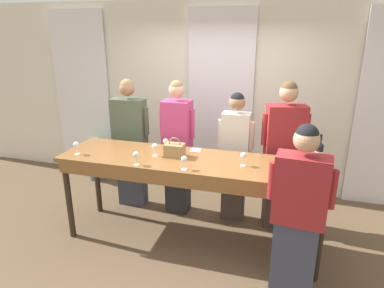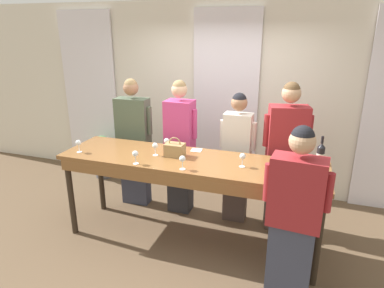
{
  "view_description": "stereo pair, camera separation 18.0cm",
  "coord_description": "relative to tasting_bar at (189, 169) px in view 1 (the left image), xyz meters",
  "views": [
    {
      "loc": [
        0.99,
        -3.38,
        2.41
      ],
      "look_at": [
        0.0,
        0.08,
        1.19
      ],
      "focal_mm": 32.0,
      "sensor_mm": 36.0,
      "label": 1
    },
    {
      "loc": [
        1.16,
        -3.32,
        2.41
      ],
      "look_at": [
        0.0,
        0.08,
        1.19
      ],
      "focal_mm": 32.0,
      "sensor_mm": 36.0,
      "label": 2
    }
  ],
  "objects": [
    {
      "name": "handbag",
      "position": [
        -0.19,
        0.06,
        0.18
      ],
      "size": [
        0.21,
        0.16,
        0.22
      ],
      "color": "#997A4C",
      "rests_on": "tasting_bar"
    },
    {
      "name": "wine_glass_back_left",
      "position": [
        -1.29,
        -0.18,
        0.21
      ],
      "size": [
        0.07,
        0.07,
        0.15
      ],
      "color": "white",
      "rests_on": "tasting_bar"
    },
    {
      "name": "guest_cream_sweater",
      "position": [
        0.4,
        0.68,
        -0.05
      ],
      "size": [
        0.45,
        0.21,
        1.69
      ],
      "color": "#473833",
      "rests_on": "ground_plane"
    },
    {
      "name": "wine_glass_front_mid",
      "position": [
        0.03,
        -0.27,
        0.21
      ],
      "size": [
        0.07,
        0.07,
        0.15
      ],
      "color": "white",
      "rests_on": "tasting_bar"
    },
    {
      "name": "tasting_bar",
      "position": [
        0.0,
        0.0,
        0.0
      ],
      "size": [
        2.95,
        0.78,
        1.04
      ],
      "color": "brown",
      "rests_on": "ground_plane"
    },
    {
      "name": "curtain_panel_center",
      "position": [
        0.0,
        1.63,
        0.41
      ],
      "size": [
        0.98,
        0.03,
        2.69
      ],
      "color": "white",
      "rests_on": "ground_plane"
    },
    {
      "name": "guest_pink_top",
      "position": [
        -0.36,
        0.68,
        -0.01
      ],
      "size": [
        0.47,
        0.27,
        1.8
      ],
      "color": "#28282D",
      "rests_on": "ground_plane"
    },
    {
      "name": "potted_plant",
      "position": [
        -1.99,
        1.3,
        -0.55
      ],
      "size": [
        0.36,
        0.36,
        0.72
      ],
      "color": "#4C4C51",
      "rests_on": "ground_plane"
    },
    {
      "name": "guest_olive_jacket",
      "position": [
        -1.04,
        0.68,
        -0.02
      ],
      "size": [
        0.56,
        0.23,
        1.79
      ],
      "color": "#383D51",
      "rests_on": "ground_plane"
    },
    {
      "name": "wine_glass_front_right",
      "position": [
        -0.5,
        -0.29,
        0.21
      ],
      "size": [
        0.07,
        0.07,
        0.15
      ],
      "color": "white",
      "rests_on": "tasting_bar"
    },
    {
      "name": "napkin",
      "position": [
        -0.02,
        0.32,
        0.1
      ],
      "size": [
        0.14,
        0.14,
        0.0
      ],
      "color": "white",
      "rests_on": "tasting_bar"
    },
    {
      "name": "wall_back",
      "position": [
        0.0,
        1.69,
        0.46
      ],
      "size": [
        12.0,
        0.06,
        2.8
      ],
      "color": "silver",
      "rests_on": "ground_plane"
    },
    {
      "name": "wine_glass_center_right",
      "position": [
        1.19,
        -0.23,
        0.21
      ],
      "size": [
        0.07,
        0.07,
        0.15
      ],
      "color": "white",
      "rests_on": "tasting_bar"
    },
    {
      "name": "curtain_panel_left",
      "position": [
        -2.36,
        1.63,
        0.41
      ],
      "size": [
        0.98,
        0.03,
        2.69
      ],
      "color": "white",
      "rests_on": "ground_plane"
    },
    {
      "name": "wine_bottle",
      "position": [
        1.35,
        0.33,
        0.22
      ],
      "size": [
        0.08,
        0.08,
        0.31
      ],
      "color": "black",
      "rests_on": "tasting_bar"
    },
    {
      "name": "wine_glass_center_left",
      "position": [
        -0.41,
        0.01,
        0.21
      ],
      "size": [
        0.07,
        0.07,
        0.15
      ],
      "color": "white",
      "rests_on": "tasting_bar"
    },
    {
      "name": "ground_plane",
      "position": [
        0.0,
        0.03,
        -0.94
      ],
      "size": [
        18.0,
        18.0,
        0.0
      ],
      "primitive_type": "plane",
      "color": "brown"
    },
    {
      "name": "wine_glass_front_left",
      "position": [
        0.59,
        -0.01,
        0.21
      ],
      "size": [
        0.07,
        0.07,
        0.15
      ],
      "color": "white",
      "rests_on": "tasting_bar"
    },
    {
      "name": "host_pouring",
      "position": [
        1.16,
        -0.56,
        -0.07
      ],
      "size": [
        0.57,
        0.27,
        1.68
      ],
      "color": "#383D51",
      "rests_on": "ground_plane"
    },
    {
      "name": "wine_glass_center_mid",
      "position": [
        -0.35,
        0.21,
        0.21
      ],
      "size": [
        0.07,
        0.07,
        0.15
      ],
      "color": "white",
      "rests_on": "tasting_bar"
    },
    {
      "name": "guest_striped_shirt",
      "position": [
        0.99,
        0.68,
        0.01
      ],
      "size": [
        0.56,
        0.35,
        1.85
      ],
      "color": "#473833",
      "rests_on": "ground_plane"
    }
  ]
}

